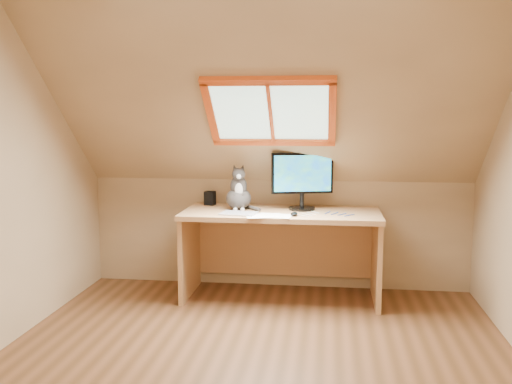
# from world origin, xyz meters

# --- Properties ---
(ground) EXTENTS (3.50, 3.50, 0.00)m
(ground) POSITION_xyz_m (0.00, 0.00, 0.00)
(ground) COLOR brown
(ground) RESTS_ON ground
(room_shell) EXTENTS (3.52, 3.52, 2.41)m
(room_shell) POSITION_xyz_m (0.00, -0.09, 1.43)
(room_shell) COLOR tan
(room_shell) RESTS_ON ground
(desk) EXTENTS (1.70, 0.74, 0.77)m
(desk) POSITION_xyz_m (0.06, 1.45, 0.54)
(desk) COLOR tan
(desk) RESTS_ON ground
(monitor) EXTENTS (0.53, 0.23, 0.50)m
(monitor) POSITION_xyz_m (0.23, 1.47, 1.06)
(monitor) COLOR black
(monitor) RESTS_ON desk
(cat) EXTENTS (0.26, 0.30, 0.41)m
(cat) POSITION_xyz_m (-0.32, 1.42, 0.92)
(cat) COLOR #3E3937
(cat) RESTS_ON desk
(desk_speaker) EXTENTS (0.10, 0.10, 0.13)m
(desk_speaker) POSITION_xyz_m (-0.62, 1.63, 0.84)
(desk_speaker) COLOR black
(desk_speaker) RESTS_ON desk
(graphics_tablet) EXTENTS (0.32, 0.25, 0.01)m
(graphics_tablet) POSITION_xyz_m (-0.28, 1.18, 0.78)
(graphics_tablet) COLOR #B2B2B7
(graphics_tablet) RESTS_ON desk
(mouse) EXTENTS (0.06, 0.11, 0.03)m
(mouse) POSITION_xyz_m (0.18, 1.16, 0.79)
(mouse) COLOR black
(mouse) RESTS_ON desk
(papers) EXTENTS (0.35, 0.30, 0.01)m
(papers) POSITION_xyz_m (-0.01, 1.12, 0.78)
(papers) COLOR white
(papers) RESTS_ON desk
(cables) EXTENTS (0.51, 0.26, 0.01)m
(cables) POSITION_xyz_m (0.45, 1.26, 0.78)
(cables) COLOR silver
(cables) RESTS_ON desk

